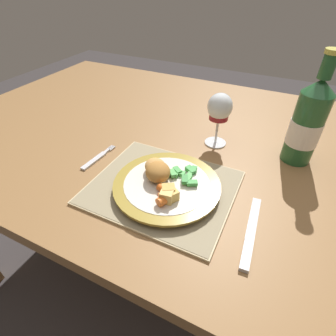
# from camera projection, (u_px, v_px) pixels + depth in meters

# --- Properties ---
(ground_plane) EXTENTS (6.00, 6.00, 0.00)m
(ground_plane) POSITION_uv_depth(u_px,v_px,m) (178.00, 267.00, 1.27)
(ground_plane) COLOR #383333
(dining_table) EXTENTS (1.58, 0.98, 0.74)m
(dining_table) POSITION_uv_depth(u_px,v_px,m) (182.00, 155.00, 0.86)
(dining_table) COLOR olive
(dining_table) RESTS_ON ground
(placemat) EXTENTS (0.33, 0.28, 0.01)m
(placemat) POSITION_uv_depth(u_px,v_px,m) (162.00, 187.00, 0.62)
(placemat) COLOR #CCB789
(placemat) RESTS_ON dining_table
(dinner_plate) EXTENTS (0.25, 0.25, 0.02)m
(dinner_plate) POSITION_uv_depth(u_px,v_px,m) (167.00, 186.00, 0.60)
(dinner_plate) COLOR silver
(dinner_plate) RESTS_ON placemat
(breaded_croquettes) EXTENTS (0.10, 0.10, 0.04)m
(breaded_croquettes) POSITION_uv_depth(u_px,v_px,m) (157.00, 170.00, 0.60)
(breaded_croquettes) COLOR #A87033
(breaded_croquettes) RESTS_ON dinner_plate
(green_beans_pile) EXTENTS (0.08, 0.07, 0.01)m
(green_beans_pile) POSITION_uv_depth(u_px,v_px,m) (184.00, 175.00, 0.61)
(green_beans_pile) COLOR #4CA84C
(green_beans_pile) RESTS_ON dinner_plate
(glazed_carrots) EXTENTS (0.05, 0.06, 0.02)m
(glazed_carrots) POSITION_uv_depth(u_px,v_px,m) (165.00, 195.00, 0.55)
(glazed_carrots) COLOR orange
(glazed_carrots) RESTS_ON dinner_plate
(fork) EXTENTS (0.02, 0.13, 0.01)m
(fork) POSITION_uv_depth(u_px,v_px,m) (97.00, 159.00, 0.71)
(fork) COLOR silver
(fork) RESTS_ON dining_table
(table_knife) EXTENTS (0.03, 0.19, 0.01)m
(table_knife) POSITION_uv_depth(u_px,v_px,m) (250.00, 237.00, 0.51)
(table_knife) COLOR silver
(table_knife) RESTS_ON dining_table
(wine_glass) EXTENTS (0.07, 0.07, 0.15)m
(wine_glass) POSITION_uv_depth(u_px,v_px,m) (220.00, 109.00, 0.71)
(wine_glass) COLOR silver
(wine_glass) RESTS_ON dining_table
(bottle) EXTENTS (0.08, 0.08, 0.28)m
(bottle) POSITION_uv_depth(u_px,v_px,m) (307.00, 123.00, 0.65)
(bottle) COLOR #23562D
(bottle) RESTS_ON dining_table
(roast_potatoes) EXTENTS (0.04, 0.05, 0.03)m
(roast_potatoes) POSITION_uv_depth(u_px,v_px,m) (169.00, 194.00, 0.55)
(roast_potatoes) COLOR #E5BC66
(roast_potatoes) RESTS_ON dinner_plate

